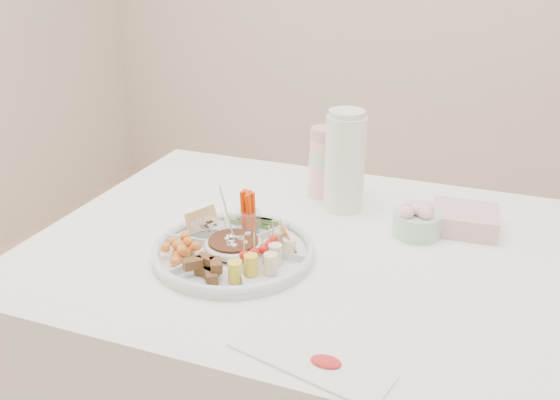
% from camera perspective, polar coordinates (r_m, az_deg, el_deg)
% --- Properties ---
extents(dining_table, '(1.52, 1.02, 0.76)m').
position_cam_1_polar(dining_table, '(1.68, 5.58, -16.13)').
color(dining_table, white).
rests_on(dining_table, floor).
extents(party_tray, '(0.40, 0.40, 0.04)m').
position_cam_1_polar(party_tray, '(1.41, -4.49, -4.65)').
color(party_tray, white).
rests_on(party_tray, dining_table).
extents(bean_dip, '(0.12, 0.12, 0.04)m').
position_cam_1_polar(bean_dip, '(1.41, -4.50, -4.38)').
color(bean_dip, '#382211').
rests_on(bean_dip, party_tray).
extents(tortillas, '(0.10, 0.10, 0.06)m').
position_cam_1_polar(tortillas, '(1.42, 0.69, -3.39)').
color(tortillas, '#B57F29').
rests_on(tortillas, party_tray).
extents(carrot_cucumber, '(0.13, 0.13, 0.11)m').
position_cam_1_polar(carrot_cucumber, '(1.50, -2.66, -1.01)').
color(carrot_cucumber, '#DD3800').
rests_on(carrot_cucumber, party_tray).
extents(pita_raisins, '(0.12, 0.12, 0.06)m').
position_cam_1_polar(pita_raisins, '(1.50, -7.56, -2.13)').
color(pita_raisins, tan).
rests_on(pita_raisins, party_tray).
extents(cherries, '(0.11, 0.11, 0.04)m').
position_cam_1_polar(cherries, '(1.40, -9.81, -4.63)').
color(cherries, '#D16B0B').
rests_on(cherries, party_tray).
extents(granola_chunks, '(0.11, 0.11, 0.05)m').
position_cam_1_polar(granola_chunks, '(1.30, -6.70, -6.71)').
color(granola_chunks, brown).
rests_on(granola_chunks, party_tray).
extents(banana_tomato, '(0.11, 0.11, 0.08)m').
position_cam_1_polar(banana_tomato, '(1.31, -1.04, -5.29)').
color(banana_tomato, '#FFFA8E').
rests_on(banana_tomato, party_tray).
extents(cup_stack, '(0.10, 0.10, 0.23)m').
position_cam_1_polar(cup_stack, '(1.71, 4.15, 3.95)').
color(cup_stack, '#BABABA').
rests_on(cup_stack, dining_table).
extents(thermos, '(0.13, 0.13, 0.29)m').
position_cam_1_polar(thermos, '(1.63, 6.27, 3.87)').
color(thermos, white).
rests_on(thermos, dining_table).
extents(flower_bowl, '(0.14, 0.14, 0.09)m').
position_cam_1_polar(flower_bowl, '(1.54, 13.08, -1.77)').
color(flower_bowl, '#A1AFA8').
rests_on(flower_bowl, dining_table).
extents(napkin_stack, '(0.17, 0.15, 0.06)m').
position_cam_1_polar(napkin_stack, '(1.61, 17.31, -1.82)').
color(napkin_stack, beige).
rests_on(napkin_stack, dining_table).
extents(placemat, '(0.32, 0.17, 0.01)m').
position_cam_1_polar(placemat, '(1.10, 2.89, -15.17)').
color(placemat, white).
rests_on(placemat, dining_table).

